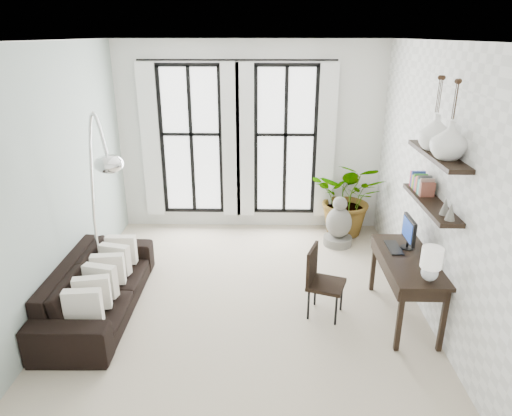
{
  "coord_description": "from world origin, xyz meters",
  "views": [
    {
      "loc": [
        0.27,
        -5.17,
        3.27
      ],
      "look_at": [
        0.15,
        0.3,
        1.17
      ],
      "focal_mm": 32.0,
      "sensor_mm": 36.0,
      "label": 1
    }
  ],
  "objects_px": {
    "buddha": "(339,225)",
    "desk_chair": "(320,277)",
    "desk": "(409,265)",
    "sofa": "(98,287)",
    "arc_lamp": "(98,167)",
    "plant": "(349,198)"
  },
  "relations": [
    {
      "from": "buddha",
      "to": "desk_chair",
      "type": "bearing_deg",
      "value": -104.86
    },
    {
      "from": "desk_chair",
      "to": "desk",
      "type": "bearing_deg",
      "value": 13.14
    },
    {
      "from": "sofa",
      "to": "desk",
      "type": "bearing_deg",
      "value": -92.9
    },
    {
      "from": "desk",
      "to": "arc_lamp",
      "type": "xyz_separation_m",
      "value": [
        -3.64,
        0.35,
        1.05
      ]
    },
    {
      "from": "desk",
      "to": "buddha",
      "type": "bearing_deg",
      "value": 102.74
    },
    {
      "from": "plant",
      "to": "desk_chair",
      "type": "bearing_deg",
      "value": -107.21
    },
    {
      "from": "desk_chair",
      "to": "sofa",
      "type": "bearing_deg",
      "value": -160.53
    },
    {
      "from": "sofa",
      "to": "arc_lamp",
      "type": "bearing_deg",
      "value": -27.22
    },
    {
      "from": "arc_lamp",
      "to": "buddha",
      "type": "relative_size",
      "value": 2.93
    },
    {
      "from": "desk",
      "to": "plant",
      "type": "bearing_deg",
      "value": 95.57
    },
    {
      "from": "plant",
      "to": "buddha",
      "type": "distance_m",
      "value": 0.59
    },
    {
      "from": "sofa",
      "to": "plant",
      "type": "height_order",
      "value": "plant"
    },
    {
      "from": "plant",
      "to": "desk_chair",
      "type": "distance_m",
      "value": 2.57
    },
    {
      "from": "plant",
      "to": "arc_lamp",
      "type": "xyz_separation_m",
      "value": [
        -3.39,
        -2.22,
        1.14
      ]
    },
    {
      "from": "plant",
      "to": "arc_lamp",
      "type": "height_order",
      "value": "arc_lamp"
    },
    {
      "from": "plant",
      "to": "buddha",
      "type": "bearing_deg",
      "value": -116.85
    },
    {
      "from": "desk_chair",
      "to": "buddha",
      "type": "bearing_deg",
      "value": 94.91
    },
    {
      "from": "desk_chair",
      "to": "buddha",
      "type": "xyz_separation_m",
      "value": [
        0.53,
        2.0,
        -0.15
      ]
    },
    {
      "from": "sofa",
      "to": "plant",
      "type": "relative_size",
      "value": 1.7
    },
    {
      "from": "sofa",
      "to": "buddha",
      "type": "relative_size",
      "value": 2.71
    },
    {
      "from": "sofa",
      "to": "plant",
      "type": "bearing_deg",
      "value": -56.06
    },
    {
      "from": "plant",
      "to": "buddha",
      "type": "xyz_separation_m",
      "value": [
        -0.23,
        -0.45,
        -0.31
      ]
    }
  ]
}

